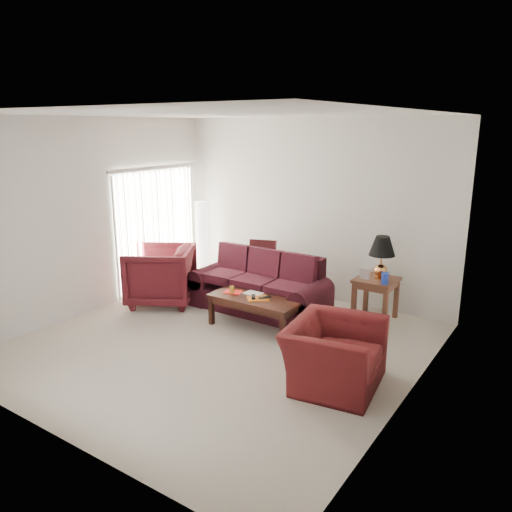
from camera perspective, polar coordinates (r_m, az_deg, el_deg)
The scene contains 19 objects.
floor at distance 6.85m, azimuth -4.02°, elevation -10.04°, with size 5.00×5.00×0.00m, color beige.
blinds at distance 8.99m, azimuth -11.29°, elevation 2.97°, with size 0.10×2.00×2.16m, color silver.
sofa at distance 7.86m, azimuth 0.23°, elevation -3.15°, with size 2.22×0.96×0.91m, color black, non-canonical shape.
throw_pillow at distance 8.61m, azimuth 0.75°, elevation 0.35°, with size 0.45×0.13×0.45m, color black.
end_table at distance 7.78m, azimuth 13.47°, elevation -4.80°, with size 0.59×0.59×0.65m, color brown, non-canonical shape.
table_lamp at distance 7.61m, azimuth 14.15°, elevation -0.17°, with size 0.39×0.39×0.65m, color #D98744, non-canonical shape.
clock at distance 7.61m, azimuth 12.37°, elevation -2.00°, with size 0.15×0.05×0.15m, color silver.
blue_canister at distance 7.43m, azimuth 14.53°, elevation -2.49°, with size 0.11×0.11×0.17m, color #182EA0.
picture_frame at distance 7.84m, azimuth 12.76°, elevation -1.43°, with size 0.14×0.02×0.18m, color silver.
floor_lamp at distance 9.29m, azimuth -6.23°, elevation 1.61°, with size 0.25×0.25×1.55m, color silver, non-canonical shape.
armchair_left at distance 8.35m, azimuth -10.86°, elevation -2.17°, with size 1.02×1.05×0.96m, color #440F15.
armchair_right at distance 5.80m, azimuth 8.92°, elevation -11.04°, with size 1.12×0.98×0.73m, color #481012.
coffee_table at distance 7.31m, azimuth 0.05°, elevation -6.40°, with size 1.34×0.67×0.47m, color black, non-canonical shape.
magazine_red at distance 7.40m, azimuth -2.65°, elevation -4.14°, with size 0.25×0.19×0.01m, color red.
magazine_white at distance 7.34m, azimuth -0.32°, elevation -4.29°, with size 0.26×0.19×0.01m, color white.
magazine_orange at distance 7.12m, azimuth 0.23°, elevation -4.89°, with size 0.30×0.23×0.02m, color #C96117.
remote_a at distance 7.14m, azimuth -0.29°, elevation -4.67°, with size 0.05×0.18×0.02m, color black.
remote_b at distance 7.11m, azimuth 1.03°, elevation -4.74°, with size 0.05×0.18×0.02m, color black.
yellow_glass at distance 7.34m, azimuth -2.76°, elevation -3.89°, with size 0.07×0.07×0.12m, color gold.
Camera 1 is at (3.85, -4.89, 2.86)m, focal length 35.00 mm.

